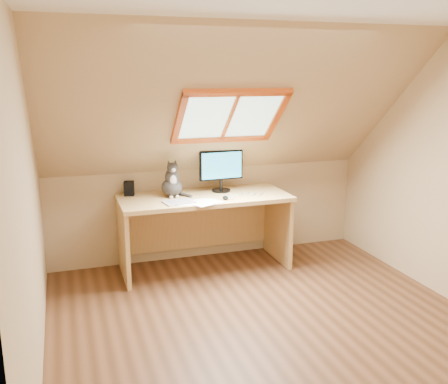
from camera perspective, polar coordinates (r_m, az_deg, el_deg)
name	(u,v)px	position (r m, az deg, el deg)	size (l,w,h in m)	color
ground	(270,326)	(4.23, 5.29, -15.05)	(3.50, 3.50, 0.00)	brown
room_shell	(279,155)	(3.68, 6.35, 4.23)	(3.52, 3.52, 2.41)	tan
desk	(202,216)	(5.24, -2.49, -2.71)	(1.73, 0.76, 0.79)	tan
monitor	(221,168)	(5.24, -0.33, 2.76)	(0.48, 0.20, 0.44)	black
cat	(172,183)	(5.08, -5.98, 1.03)	(0.21, 0.26, 0.39)	#393533
desk_speaker	(129,188)	(5.20, -10.80, 0.41)	(0.10, 0.10, 0.15)	black
graphics_tablet	(179,202)	(4.85, -5.18, -1.15)	(0.29, 0.20, 0.01)	#B2B2B7
mouse	(225,198)	(4.96, 0.17, -0.66)	(0.06, 0.10, 0.03)	black
papers	(199,202)	(4.84, -2.89, -1.19)	(0.35, 0.30, 0.01)	white
cables	(244,195)	(5.12, 2.26, -0.34)	(0.51, 0.26, 0.01)	silver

